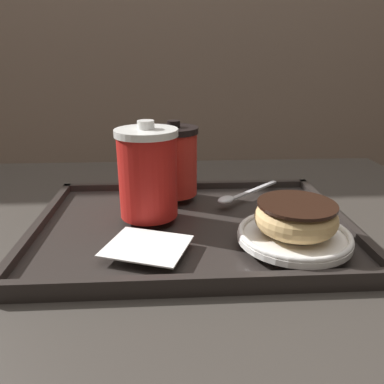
{
  "coord_description": "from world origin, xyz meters",
  "views": [
    {
      "loc": [
        -0.01,
        -0.5,
        0.99
      ],
      "look_at": [
        0.02,
        0.02,
        0.8
      ],
      "focal_mm": 35.0,
      "sensor_mm": 36.0,
      "label": 1
    }
  ],
  "objects_px": {
    "donut_chocolate_glazed": "(296,217)",
    "spoon": "(236,196)",
    "coffee_cup_front": "(148,173)",
    "coffee_cup_rear": "(173,161)"
  },
  "relations": [
    {
      "from": "donut_chocolate_glazed",
      "to": "spoon",
      "type": "bearing_deg",
      "value": 107.78
    },
    {
      "from": "donut_chocolate_glazed",
      "to": "spoon",
      "type": "height_order",
      "value": "donut_chocolate_glazed"
    },
    {
      "from": "donut_chocolate_glazed",
      "to": "spoon",
      "type": "relative_size",
      "value": 0.81
    },
    {
      "from": "coffee_cup_front",
      "to": "coffee_cup_rear",
      "type": "bearing_deg",
      "value": 68.03
    },
    {
      "from": "coffee_cup_rear",
      "to": "coffee_cup_front",
      "type": "bearing_deg",
      "value": -111.97
    },
    {
      "from": "coffee_cup_rear",
      "to": "donut_chocolate_glazed",
      "type": "bearing_deg",
      "value": -50.42
    },
    {
      "from": "coffee_cup_rear",
      "to": "donut_chocolate_glazed",
      "type": "height_order",
      "value": "coffee_cup_rear"
    },
    {
      "from": "coffee_cup_rear",
      "to": "spoon",
      "type": "relative_size",
      "value": 0.98
    },
    {
      "from": "spoon",
      "to": "coffee_cup_front",
      "type": "bearing_deg",
      "value": -19.7
    },
    {
      "from": "donut_chocolate_glazed",
      "to": "spoon",
      "type": "distance_m",
      "value": 0.17
    }
  ]
}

